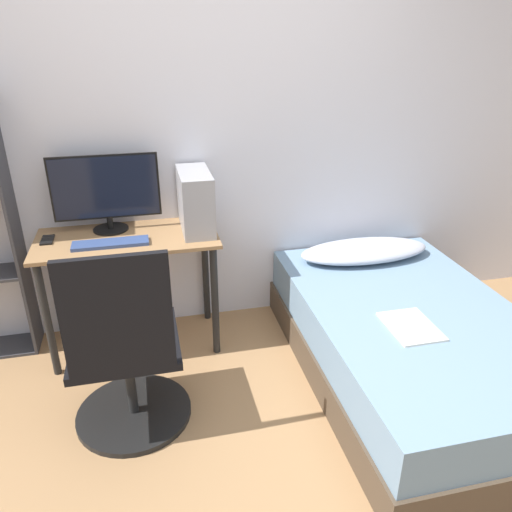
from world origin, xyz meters
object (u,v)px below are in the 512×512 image
(pc_tower, at_px, (195,201))
(bed, at_px, (410,343))
(monitor, at_px, (106,191))
(keyboard, at_px, (111,243))
(office_chair, at_px, (127,363))

(pc_tower, bearing_deg, bed, -32.94)
(monitor, distance_m, keyboard, 0.34)
(bed, distance_m, pc_tower, 1.50)
(bed, xyz_separation_m, keyboard, (-1.61, 0.58, 0.54))
(bed, bearing_deg, keyboard, 160.08)
(monitor, relative_size, keyboard, 1.48)
(office_chair, bearing_deg, monitor, 93.69)
(bed, relative_size, pc_tower, 4.60)
(keyboard, bearing_deg, bed, -19.92)
(office_chair, height_order, bed, office_chair)
(monitor, relative_size, pc_tower, 1.52)
(office_chair, xyz_separation_m, pc_tower, (0.45, 0.77, 0.54))
(keyboard, bearing_deg, office_chair, -85.44)
(monitor, bearing_deg, bed, -27.01)
(keyboard, distance_m, pc_tower, 0.55)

